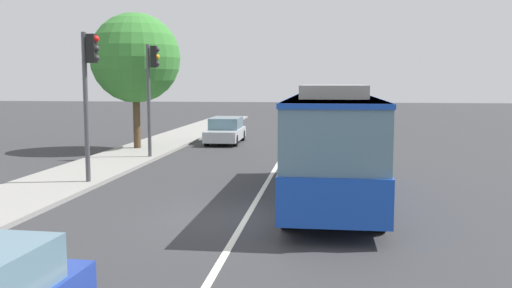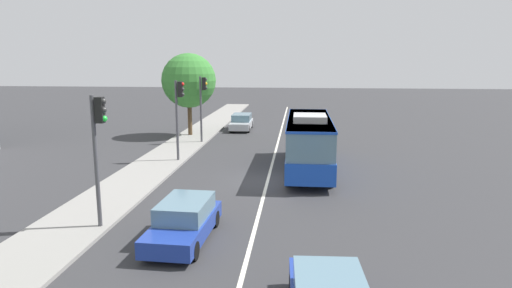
{
  "view_description": "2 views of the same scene",
  "coord_description": "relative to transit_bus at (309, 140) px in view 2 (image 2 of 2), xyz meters",
  "views": [
    {
      "loc": [
        -14.01,
        -2.04,
        3.57
      ],
      "look_at": [
        0.11,
        -0.26,
        1.96
      ],
      "focal_mm": 39.14,
      "sensor_mm": 36.0,
      "label": 1
    },
    {
      "loc": [
        -23.13,
        -1.63,
        6.49
      ],
      "look_at": [
        0.27,
        0.66,
        1.99
      ],
      "focal_mm": 31.13,
      "sensor_mm": 36.0,
      "label": 2
    }
  ],
  "objects": [
    {
      "name": "sidewalk_kerb",
      "position": [
        -2.66,
        9.38,
        -1.74
      ],
      "size": [
        80.0,
        3.16,
        0.14
      ],
      "primitive_type": "cube",
      "color": "gray",
      "rests_on": "ground_plane"
    },
    {
      "name": "ground_plane",
      "position": [
        -2.66,
        2.23,
        -1.81
      ],
      "size": [
        160.0,
        160.0,
        0.0
      ],
      "primitive_type": "plane",
      "color": "#333335"
    },
    {
      "name": "transit_bus",
      "position": [
        0.0,
        0.0,
        0.0
      ],
      "size": [
        10.0,
        2.51,
        3.46
      ],
      "rotation": [
        0.0,
        0.0,
        0.0
      ],
      "color": "#1947B7",
      "rests_on": "ground_plane"
    },
    {
      "name": "sedan_silver",
      "position": [
        14.9,
        5.94,
        -1.09
      ],
      "size": [
        4.53,
        1.88,
        1.46
      ],
      "rotation": [
        0.0,
        0.0,
        3.16
      ],
      "color": "#B7BABF",
      "rests_on": "ground_plane"
    },
    {
      "name": "street_tree_kerbside_left",
      "position": [
        10.91,
        9.84,
        2.91
      ],
      "size": [
        4.54,
        4.54,
        7.01
      ],
      "color": "#4C3823",
      "rests_on": "ground_plane"
    },
    {
      "name": "traffic_light_far_corner",
      "position": [
        1.35,
        8.12,
        1.75
      ],
      "size": [
        0.32,
        0.62,
        5.2
      ],
      "rotation": [
        0.0,
        0.0,
        -1.58
      ],
      "color": "#47474C",
      "rests_on": "ground_plane"
    },
    {
      "name": "sedan_blue",
      "position": [
        -10.84,
        4.68,
        -1.09
      ],
      "size": [
        4.57,
        2.0,
        1.46
      ],
      "rotation": [
        0.0,
        0.0,
        3.1
      ],
      "color": "#1E3899",
      "rests_on": "ground_plane"
    },
    {
      "name": "lane_centre_line",
      "position": [
        -2.66,
        2.23,
        -1.8
      ],
      "size": [
        76.0,
        0.16,
        0.01
      ],
      "primitive_type": "cube",
      "color": "silver",
      "rests_on": "ground_plane"
    },
    {
      "name": "traffic_light_near_corner",
      "position": [
        7.81,
        8.02,
        1.75
      ],
      "size": [
        0.34,
        0.62,
        5.2
      ],
      "rotation": [
        0.0,
        0.0,
        -1.5
      ],
      "color": "#47474C",
      "rests_on": "ground_plane"
    },
    {
      "name": "traffic_light_mid_block",
      "position": [
        -10.16,
        8.04,
        1.75
      ],
      "size": [
        0.33,
        0.62,
        5.2
      ],
      "rotation": [
        0.0,
        0.0,
        -1.53
      ],
      "color": "#47474C",
      "rests_on": "ground_plane"
    }
  ]
}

